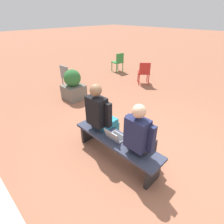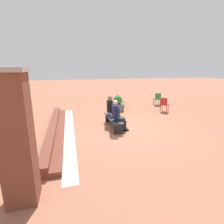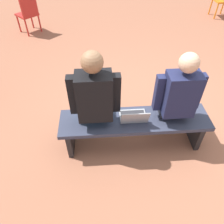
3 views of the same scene
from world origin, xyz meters
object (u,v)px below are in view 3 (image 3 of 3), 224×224
at_px(person_student, 175,97).
at_px(person_adult, 95,99).
at_px(plastic_chair_near_bench_left, 28,13).
at_px(laptop, 134,117).
at_px(bench, 134,124).

bearing_deg(person_student, person_adult, -0.20).
bearing_deg(plastic_chair_near_bench_left, laptop, 118.48).
bearing_deg(laptop, bench, -149.79).
bearing_deg(person_student, bench, 8.17).
xyz_separation_m(bench, person_student, (-0.46, -0.07, 0.35)).
xyz_separation_m(person_student, person_adult, (0.92, -0.00, 0.02)).
distance_m(person_student, laptop, 0.53).
bearing_deg(person_adult, plastic_chair_near_bench_left, -66.70).
bearing_deg(person_student, plastic_chair_near_bench_left, -55.41).
bearing_deg(plastic_chair_near_bench_left, bench, 118.81).
distance_m(bench, person_student, 0.58).
xyz_separation_m(bench, laptop, (0.02, 0.01, 0.15)).
height_order(bench, laptop, laptop).
relative_size(laptop, plastic_chair_near_bench_left, 0.38).
relative_size(person_adult, laptop, 4.29).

